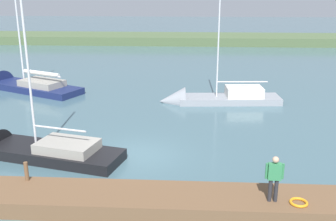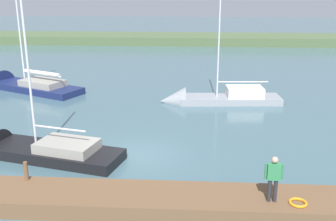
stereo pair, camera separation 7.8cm
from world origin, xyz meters
TOP-DOWN VIEW (x-y plane):
  - ground_plane at (0.00, 0.00)m, footprint 200.00×200.00m
  - far_shoreline at (0.00, -42.47)m, footprint 180.00×8.00m
  - dock_pier at (0.00, 4.92)m, footprint 25.55×2.17m
  - mooring_post_near at (3.83, 4.16)m, footprint 0.16×0.16m
  - life_ring_buoy at (-6.56, 5.35)m, footprint 0.66×0.66m
  - sailboat_mid_channel at (5.37, 0.24)m, footprint 8.81×4.23m
  - sailboat_far_left at (11.61, -13.18)m, footprint 10.30×6.72m
  - sailboat_far_right at (-4.11, -9.82)m, footprint 8.86×2.69m
  - person_on_dock at (-5.65, 5.22)m, footprint 0.66×0.23m

SIDE VIEW (x-z plane):
  - ground_plane at x=0.00m, z-range 0.00..0.00m
  - far_shoreline at x=0.00m, z-range -1.20..1.20m
  - sailboat_mid_channel at x=5.37m, z-range -4.69..4.90m
  - sailboat_far_left at x=11.61m, z-range -5.05..5.31m
  - sailboat_far_right at x=-4.11m, z-range -4.58..5.03m
  - dock_pier at x=0.00m, z-range 0.00..0.64m
  - life_ring_buoy at x=-6.56m, z-range 0.64..0.74m
  - mooring_post_near at x=3.83m, z-range 0.64..1.43m
  - person_on_dock at x=-5.65m, z-range 0.78..2.53m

